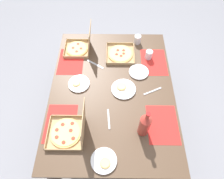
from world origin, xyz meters
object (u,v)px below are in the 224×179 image
at_px(pizza_box_center, 70,131).
at_px(pizza_box_edge_far, 80,47).
at_px(pizza_box_corner_left, 120,54).
at_px(plate_near_right, 79,84).
at_px(soda_bottle, 145,125).
at_px(plate_middle, 139,72).
at_px(plate_far_right, 123,89).
at_px(cup_red, 138,39).
at_px(plate_near_left, 104,161).
at_px(cup_clear_left, 149,55).

xyz_separation_m(pizza_box_center, pizza_box_edge_far, (-0.96, -0.02, -0.00)).
relative_size(pizza_box_corner_left, plate_near_right, 1.47).
height_order(pizza_box_center, pizza_box_edge_far, pizza_box_center).
height_order(pizza_box_center, soda_bottle, pizza_box_center).
bearing_deg(plate_middle, plate_far_right, -37.92).
bearing_deg(plate_near_right, cup_red, 134.16).
relative_size(pizza_box_corner_left, cup_red, 3.20).
height_order(plate_far_right, cup_red, cup_red).
distance_m(pizza_box_edge_far, plate_near_right, 0.47).
height_order(plate_near_right, plate_middle, plate_near_right).
xyz_separation_m(plate_near_left, cup_red, (-1.30, 0.33, 0.04)).
relative_size(pizza_box_center, soda_bottle, 1.03).
bearing_deg(pizza_box_edge_far, cup_red, 100.49).
relative_size(plate_near_left, cup_red, 2.15).
distance_m(plate_far_right, soda_bottle, 0.46).
height_order(plate_near_right, plate_far_right, same).
bearing_deg(cup_clear_left, cup_red, -155.63).
xyz_separation_m(plate_near_right, plate_middle, (-0.15, 0.59, -0.00)).
relative_size(pizza_box_corner_left, soda_bottle, 0.93).
bearing_deg(plate_near_left, pizza_box_edge_far, -165.76).
bearing_deg(plate_middle, pizza_box_edge_far, -116.71).
relative_size(pizza_box_center, plate_near_left, 1.64).
relative_size(plate_near_right, plate_middle, 1.03).
bearing_deg(cup_clear_left, plate_near_right, -63.40).
distance_m(pizza_box_corner_left, plate_near_right, 0.57).
bearing_deg(plate_far_right, cup_clear_left, 145.91).
relative_size(pizza_box_center, plate_near_right, 1.62).
xyz_separation_m(plate_far_right, cup_red, (-0.63, 0.17, 0.04)).
relative_size(plate_middle, soda_bottle, 0.61).
xyz_separation_m(pizza_box_edge_far, plate_near_right, (0.46, 0.03, -0.04)).
distance_m(pizza_box_corner_left, cup_clear_left, 0.30).
distance_m(pizza_box_edge_far, soda_bottle, 1.12).
distance_m(pizza_box_corner_left, soda_bottle, 0.89).
height_order(pizza_box_corner_left, pizza_box_edge_far, pizza_box_edge_far).
bearing_deg(plate_near_right, plate_far_right, 82.93).
height_order(pizza_box_center, plate_far_right, pizza_box_center).
relative_size(plate_far_right, cup_clear_left, 2.46).
bearing_deg(cup_red, pizza_box_edge_far, -79.51).
distance_m(pizza_box_edge_far, cup_red, 0.64).
height_order(plate_near_right, plate_near_left, same).
bearing_deg(plate_near_right, pizza_box_corner_left, 134.22).
distance_m(pizza_box_center, soda_bottle, 0.60).
bearing_deg(plate_far_right, pizza_box_center, -45.27).
relative_size(pizza_box_edge_far, plate_middle, 1.54).
xyz_separation_m(pizza_box_corner_left, cup_clear_left, (0.04, 0.30, 0.04)).
xyz_separation_m(plate_middle, plate_near_left, (0.87, -0.32, 0.00)).
bearing_deg(plate_far_right, plate_near_right, -97.07).
height_order(cup_clear_left, cup_red, same).
relative_size(soda_bottle, cup_clear_left, 3.42).
bearing_deg(plate_near_right, cup_clear_left, 116.60).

